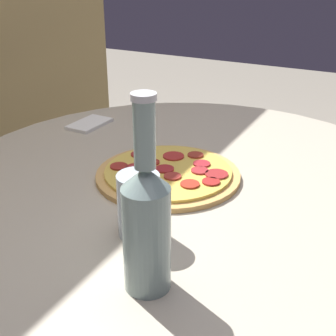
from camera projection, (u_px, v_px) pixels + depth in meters
name	position (u px, v px, depth m)	size (l,w,h in m)	color
table	(187.00, 240.00, 0.98)	(0.98, 0.98, 0.68)	#B2A893
pizza	(168.00, 174.00, 0.91)	(0.28, 0.28, 0.02)	tan
beer_bottle	(146.00, 222.00, 0.58)	(0.06, 0.06, 0.26)	gray
drinking_glass	(139.00, 205.00, 0.71)	(0.07, 0.07, 0.10)	#ADBCC6
napkin	(90.00, 124.00, 1.18)	(0.12, 0.07, 0.01)	white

